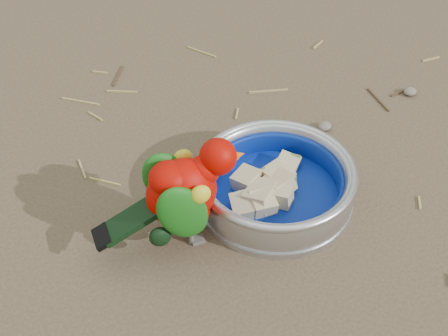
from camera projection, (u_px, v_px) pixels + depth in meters
ground at (284, 194)px, 0.99m from camera, size 60.00×60.00×0.00m
food_bowl at (275, 197)px, 0.97m from camera, size 0.22×0.22×0.02m
bowl_wall at (276, 181)px, 0.95m from camera, size 0.22×0.22×0.04m
fruit_wedges at (275, 185)px, 0.96m from camera, size 0.13×0.13×0.03m
lory_parrot at (184, 198)px, 0.88m from camera, size 0.20×0.13×0.15m
ground_debris at (243, 166)px, 1.03m from camera, size 0.90×0.80×0.01m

